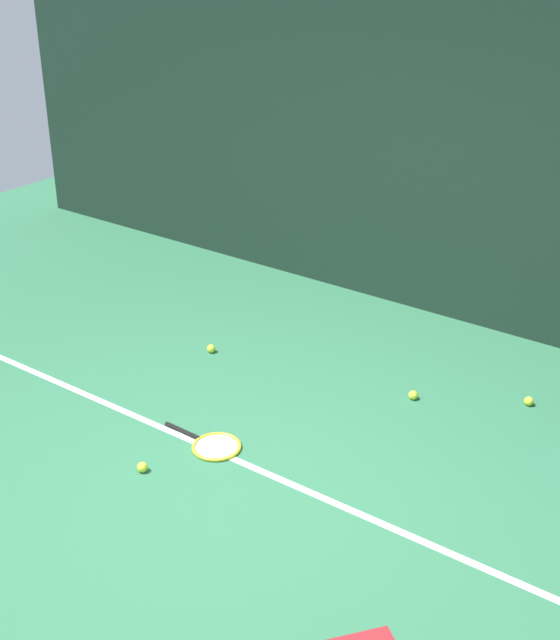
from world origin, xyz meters
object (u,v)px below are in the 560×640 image
tennis_racket (213,445)px  tennis_ball_near_player (211,349)px  tennis_ball_mid_court (529,401)px  tennis_ball_far_left (413,395)px  tennis_ball_by_fence (142,467)px

tennis_racket → tennis_ball_near_player: size_ratio=9.33×
tennis_racket → tennis_ball_near_player: bearing=131.9°
tennis_ball_mid_court → tennis_ball_far_left: (-0.70, -0.40, 0.00)m
tennis_ball_near_player → tennis_ball_by_fence: (0.67, -1.46, 0.00)m
tennis_ball_near_player → tennis_ball_far_left: (1.62, 0.30, 0.00)m
tennis_ball_by_fence → tennis_ball_far_left: (0.95, 1.76, 0.00)m
tennis_racket → tennis_ball_by_fence: bearing=-109.6°
tennis_ball_far_left → tennis_ball_by_fence: bearing=-118.3°
tennis_ball_by_fence → tennis_ball_mid_court: 2.72m
tennis_ball_by_fence → tennis_ball_mid_court: bearing=52.8°
tennis_ball_mid_court → tennis_racket: bearing=-130.8°
tennis_ball_by_fence → tennis_ball_far_left: bearing=61.7°
tennis_racket → tennis_ball_by_fence: tennis_ball_by_fence is taller
tennis_racket → tennis_ball_near_player: 1.31m
tennis_racket → tennis_ball_mid_court: size_ratio=9.33×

